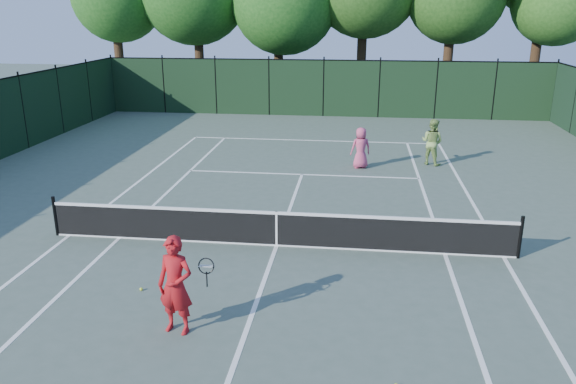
# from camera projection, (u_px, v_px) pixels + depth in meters

# --- Properties ---
(ground) EXTENTS (90.00, 90.00, 0.00)m
(ground) POSITION_uv_depth(u_px,v_px,m) (277.00, 246.00, 14.03)
(ground) COLOR #48584C
(ground) RESTS_ON ground
(sideline_doubles_left) EXTENTS (0.10, 23.77, 0.01)m
(sideline_doubles_left) POSITION_uv_depth(u_px,v_px,m) (69.00, 235.00, 14.67)
(sideline_doubles_left) COLOR white
(sideline_doubles_left) RESTS_ON ground
(sideline_doubles_right) EXTENTS (0.10, 23.77, 0.01)m
(sideline_doubles_right) POSITION_uv_depth(u_px,v_px,m) (504.00, 257.00, 13.39)
(sideline_doubles_right) COLOR white
(sideline_doubles_right) RESTS_ON ground
(sideline_singles_left) EXTENTS (0.10, 23.77, 0.01)m
(sideline_singles_left) POSITION_uv_depth(u_px,v_px,m) (119.00, 238.00, 14.51)
(sideline_singles_left) COLOR white
(sideline_singles_left) RESTS_ON ground
(sideline_singles_right) EXTENTS (0.10, 23.77, 0.01)m
(sideline_singles_right) POSITION_uv_depth(u_px,v_px,m) (445.00, 254.00, 13.55)
(sideline_singles_right) COLOR white
(sideline_singles_right) RESTS_ON ground
(baseline_far) EXTENTS (10.97, 0.10, 0.01)m
(baseline_far) POSITION_uv_depth(u_px,v_px,m) (314.00, 140.00, 25.24)
(baseline_far) COLOR white
(baseline_far) RESTS_ON ground
(service_line_far) EXTENTS (8.23, 0.10, 0.01)m
(service_line_far) POSITION_uv_depth(u_px,v_px,m) (302.00, 174.00, 20.07)
(service_line_far) COLOR white
(service_line_far) RESTS_ON ground
(center_service_line) EXTENTS (0.10, 12.80, 0.01)m
(center_service_line) POSITION_uv_depth(u_px,v_px,m) (277.00, 246.00, 14.03)
(center_service_line) COLOR white
(center_service_line) RESTS_ON ground
(tennis_net) EXTENTS (11.69, 0.09, 1.06)m
(tennis_net) POSITION_uv_depth(u_px,v_px,m) (276.00, 228.00, 13.88)
(tennis_net) COLOR black
(tennis_net) RESTS_ON ground
(fence_far) EXTENTS (24.00, 0.05, 3.00)m
(fence_far) POSITION_uv_depth(u_px,v_px,m) (323.00, 89.00, 30.54)
(fence_far) COLOR black
(fence_far) RESTS_ON ground
(coach) EXTENTS (1.04, 0.59, 1.86)m
(coach) POSITION_uv_depth(u_px,v_px,m) (176.00, 285.00, 10.05)
(coach) COLOR #AE1319
(coach) RESTS_ON ground
(player_pink) EXTENTS (0.86, 0.69, 1.52)m
(player_pink) POSITION_uv_depth(u_px,v_px,m) (361.00, 148.00, 20.68)
(player_pink) COLOR #C6466D
(player_pink) RESTS_ON ground
(player_green) EXTENTS (1.07, 1.02, 1.75)m
(player_green) POSITION_uv_depth(u_px,v_px,m) (432.00, 142.00, 21.13)
(player_green) COLOR #86A954
(player_green) RESTS_ON ground
(loose_ball_midcourt) EXTENTS (0.07, 0.07, 0.07)m
(loose_ball_midcourt) POSITION_uv_depth(u_px,v_px,m) (141.00, 289.00, 11.79)
(loose_ball_midcourt) COLOR #DAF331
(loose_ball_midcourt) RESTS_ON ground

